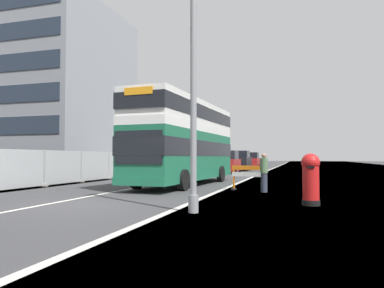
{
  "coord_description": "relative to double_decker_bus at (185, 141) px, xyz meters",
  "views": [
    {
      "loc": [
        6.99,
        -10.45,
        1.57
      ],
      "look_at": [
        2.04,
        6.04,
        2.2
      ],
      "focal_mm": 33.77,
      "sensor_mm": 36.0,
      "label": 1
    }
  ],
  "objects": [
    {
      "name": "pedestrian_at_kerb",
      "position": [
        4.71,
        -3.13,
        -1.63
      ],
      "size": [
        0.34,
        0.34,
        1.75
      ],
      "color": "#2D3342",
      "rests_on": "ground"
    },
    {
      "name": "bare_tree_far_verge_near",
      "position": [
        -16.65,
        29.36,
        -0.37
      ],
      "size": [
        2.06,
        2.61,
        4.59
      ],
      "color": "#4C3D2D",
      "rests_on": "ground"
    },
    {
      "name": "ground",
      "position": [
        -0.06,
        -9.08,
        -2.55
      ],
      "size": [
        140.0,
        280.0,
        0.1
      ],
      "color": "#38383A"
    },
    {
      "name": "double_decker_bus",
      "position": [
        0.0,
        0.0,
        0.0
      ],
      "size": [
        3.2,
        11.4,
        4.71
      ],
      "color": "#196042",
      "rests_on": "ground"
    },
    {
      "name": "backdrop_office_block",
      "position": [
        -26.73,
        19.31,
        7.53
      ],
      "size": [
        21.18,
        16.67,
        20.07
      ],
      "color": "gray",
      "rests_on": "ground"
    },
    {
      "name": "lamppost_foreground",
      "position": [
        3.37,
        -9.76,
        1.33
      ],
      "size": [
        0.29,
        0.7,
        8.13
      ],
      "color": "gray",
      "rests_on": "ground"
    },
    {
      "name": "roadworks_barrier",
      "position": [
        3.92,
        -2.46,
        -1.77
      ],
      "size": [
        1.65,
        0.71,
        1.17
      ],
      "color": "orange",
      "rests_on": "ground"
    },
    {
      "name": "car_oncoming_near",
      "position": [
        -0.51,
        15.4,
        -1.48
      ],
      "size": [
        2.04,
        4.2,
        2.2
      ],
      "color": "maroon",
      "rests_on": "ground"
    },
    {
      "name": "construction_site_fence",
      "position": [
        -6.92,
        3.5,
        -1.55
      ],
      "size": [
        0.44,
        20.6,
        2.0
      ],
      "color": "#A8AAAD",
      "rests_on": "ground"
    },
    {
      "name": "red_pillar_postbox",
      "position": [
        6.6,
        -7.17,
        -1.57
      ],
      "size": [
        0.59,
        0.59,
        1.69
      ],
      "color": "black",
      "rests_on": "ground"
    },
    {
      "name": "car_receding_far",
      "position": [
        -0.04,
        29.8,
        -1.47
      ],
      "size": [
        2.08,
        4.07,
        2.22
      ],
      "color": "maroon",
      "rests_on": "ground"
    },
    {
      "name": "bare_tree_far_verge_mid",
      "position": [
        -12.75,
        28.27,
        -0.46
      ],
      "size": [
        2.36,
        3.08,
        4.31
      ],
      "color": "#4C3D2D",
      "rests_on": "ground"
    },
    {
      "name": "car_receding_mid",
      "position": [
        -0.33,
        22.4,
        -1.42
      ],
      "size": [
        2.07,
        4.49,
        2.32
      ],
      "color": "black",
      "rests_on": "ground"
    }
  ]
}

